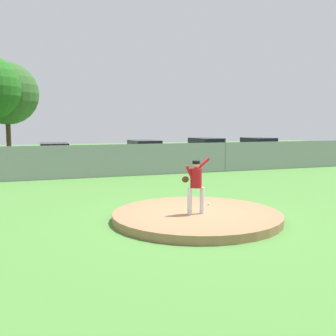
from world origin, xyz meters
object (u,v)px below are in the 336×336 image
Objects in this scene: pitcher_youth at (196,181)px; baseball at (209,204)px; parked_car_champagne at (144,153)px; parked_car_teal at (206,151)px; traffic_cone_orange at (99,160)px; parked_car_slate at (258,151)px; parked_car_red at (54,157)px.

pitcher_youth is 21.51× the size of baseball.
parked_car_teal is at bearing -1.20° from parked_car_champagne.
parked_car_champagne is at bearing 78.68° from pitcher_youth.
baseball is 0.13× the size of traffic_cone_orange.
baseball is 14.30m from parked_car_champagne.
parked_car_slate is at bearing -6.92° from parked_car_teal.
parked_car_slate is at bearing -3.89° from parked_car_champagne.
baseball is at bearing -98.58° from parked_car_champagne.
pitcher_youth is at bearing -128.41° from parked_car_slate.
parked_car_champagne reaches higher than baseball.
pitcher_youth is 17.06m from traffic_cone_orange.
parked_car_slate reaches higher than parked_car_red.
pitcher_youth reaches higher than baseball.
parked_car_teal reaches higher than parked_car_champagne.
traffic_cone_orange is (-7.23, 2.00, -0.59)m from parked_car_teal.
parked_car_teal is at bearing 1.86° from parked_car_red.
parked_car_slate reaches higher than baseball.
pitcher_youth is 14.97m from parked_car_red.
pitcher_youth reaches higher than parked_car_slate.
baseball is at bearing -87.92° from traffic_cone_orange.
parked_car_teal is 8.67× the size of traffic_cone_orange.
baseball is at bearing -128.14° from parked_car_slate.
baseball is at bearing -115.35° from parked_car_teal.
pitcher_youth is 15.44m from parked_car_champagne.
pitcher_youth reaches higher than parked_car_red.
traffic_cone_orange is (3.12, 2.33, -0.51)m from parked_car_red.
pitcher_youth is 0.33× the size of parked_car_teal.
pitcher_youth is at bearing -79.19° from parked_car_red.
parked_car_slate is 0.98× the size of parked_car_champagne.
baseball is 0.02× the size of parked_car_slate.
pitcher_youth is at bearing -101.32° from parked_car_champagne.
traffic_cone_orange is at bearing 36.74° from parked_car_red.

